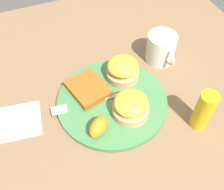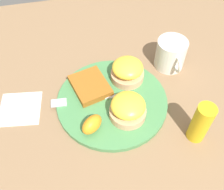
{
  "view_description": "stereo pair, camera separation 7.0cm",
  "coord_description": "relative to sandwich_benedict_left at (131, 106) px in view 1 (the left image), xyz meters",
  "views": [
    {
      "loc": [
        0.4,
        -0.16,
        0.59
      ],
      "look_at": [
        0.0,
        0.0,
        0.03
      ],
      "focal_mm": 42.0,
      "sensor_mm": 36.0,
      "label": 1
    },
    {
      "loc": [
        0.42,
        -0.1,
        0.59
      ],
      "look_at": [
        0.0,
        0.0,
        0.03
      ],
      "focal_mm": 42.0,
      "sensor_mm": 36.0,
      "label": 2
    }
  ],
  "objects": [
    {
      "name": "condiment_bottle",
      "position": [
        0.09,
        0.15,
        0.01
      ],
      "size": [
        0.04,
        0.04,
        0.12
      ],
      "primitive_type": "cylinder",
      "color": "gold",
      "rests_on": "ground_plane"
    },
    {
      "name": "plate",
      "position": [
        -0.06,
        -0.03,
        -0.04
      ],
      "size": [
        0.3,
        0.3,
        0.01
      ],
      "primitive_type": "cylinder",
      "color": "#47844C",
      "rests_on": "ground_plane"
    },
    {
      "name": "hashbrown_patty",
      "position": [
        -0.11,
        -0.08,
        -0.02
      ],
      "size": [
        0.13,
        0.12,
        0.02
      ],
      "primitive_type": "cube",
      "rotation": [
        0.0,
        0.0,
        0.25
      ],
      "color": "#9A591B",
      "rests_on": "plate"
    },
    {
      "name": "sandwich_benedict_left",
      "position": [
        0.0,
        0.0,
        0.0
      ],
      "size": [
        0.1,
        0.1,
        0.06
      ],
      "color": "tan",
      "rests_on": "plate"
    },
    {
      "name": "sandwich_benedict_right",
      "position": [
        -0.13,
        0.03,
        0.0
      ],
      "size": [
        0.1,
        0.1,
        0.06
      ],
      "color": "tan",
      "rests_on": "plate"
    },
    {
      "name": "orange_wedge",
      "position": [
        0.02,
        -0.1,
        -0.01
      ],
      "size": [
        0.07,
        0.07,
        0.04
      ],
      "primitive_type": "ellipsoid",
      "rotation": [
        0.0,
        0.0,
        5.37
      ],
      "color": "orange",
      "rests_on": "plate"
    },
    {
      "name": "napkin",
      "position": [
        -0.09,
        -0.28,
        -0.04
      ],
      "size": [
        0.12,
        0.12,
        0.0
      ],
      "primitive_type": "cube",
      "rotation": [
        0.0,
        0.0,
        -0.14
      ],
      "color": "white",
      "rests_on": "ground_plane"
    },
    {
      "name": "cup",
      "position": [
        -0.16,
        0.18,
        0.0
      ],
      "size": [
        0.12,
        0.09,
        0.09
      ],
      "color": "silver",
      "rests_on": "ground_plane"
    },
    {
      "name": "ground_plane",
      "position": [
        -0.06,
        -0.03,
        -0.04
      ],
      "size": [
        1.1,
        1.1,
        0.0
      ],
      "primitive_type": "plane",
      "color": "#846647"
    },
    {
      "name": "fork",
      "position": [
        -0.07,
        -0.1,
        -0.03
      ],
      "size": [
        0.03,
        0.2,
        0.0
      ],
      "color": "silver",
      "rests_on": "plate"
    }
  ]
}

